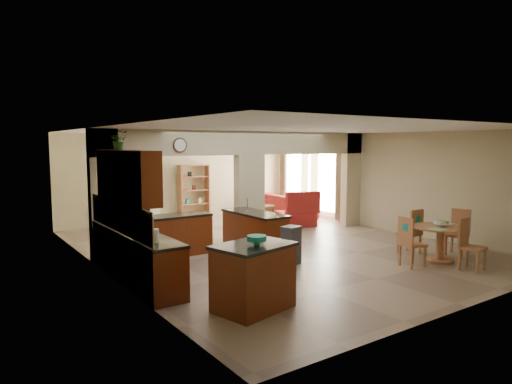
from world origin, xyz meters
TOP-DOWN VIEW (x-y plane):
  - floor at (0.00, 0.00)m, footprint 10.00×10.00m
  - ceiling at (0.00, 0.00)m, footprint 10.00×10.00m
  - wall_back at (0.00, 5.00)m, footprint 8.00×0.00m
  - wall_front at (0.00, -5.00)m, footprint 8.00×0.00m
  - wall_left at (-4.00, 0.00)m, footprint 0.00×10.00m
  - wall_right at (4.00, 0.00)m, footprint 0.00×10.00m
  - partition_left_pier at (-3.70, 1.00)m, footprint 0.60×0.25m
  - partition_center_pier at (0.00, 1.00)m, footprint 0.80×0.25m
  - partition_right_pier at (3.70, 1.00)m, footprint 0.60×0.25m
  - partition_header at (0.00, 1.00)m, footprint 8.00×0.25m
  - kitchen_counter at (-3.26, -0.25)m, footprint 2.52×3.29m
  - upper_cabinets at (-3.82, -0.80)m, footprint 0.35×2.40m
  - peninsula at (-0.60, -0.11)m, footprint 0.70×1.85m
  - wall_clock at (-2.00, 0.85)m, footprint 0.34×0.03m
  - rug at (1.20, 2.10)m, footprint 1.60×1.30m
  - fireplace at (-1.60, 4.83)m, footprint 1.60×0.35m
  - shelving_unit at (0.35, 4.82)m, footprint 1.00×0.32m
  - window_a at (3.97, 2.30)m, footprint 0.02×0.90m
  - window_b at (3.97, 4.00)m, footprint 0.02×0.90m
  - glazed_door at (3.97, 3.15)m, footprint 0.02×0.70m
  - drape_a_left at (3.93, 1.70)m, footprint 0.10×0.28m
  - drape_a_right at (3.93, 2.90)m, footprint 0.10×0.28m
  - drape_b_left at (3.93, 3.40)m, footprint 0.10×0.28m
  - drape_b_right at (3.93, 4.60)m, footprint 0.10×0.28m
  - ceiling_fan at (1.50, 3.00)m, footprint 1.00×1.00m
  - kitchen_island at (-2.75, -3.21)m, footprint 1.31×1.06m
  - teal_bowl at (-2.74, -3.28)m, footprint 0.29×0.29m
  - trash_can at (-0.64, -1.49)m, footprint 0.41×0.37m
  - dining_table at (2.05, -3.15)m, footprint 1.11×1.11m
  - fruit_bowl at (2.02, -3.16)m, footprint 0.30×0.30m
  - sofa at (3.30, 3.63)m, footprint 2.59×1.20m
  - chaise at (2.29, 1.91)m, footprint 1.27×1.14m
  - armchair at (1.11, 2.26)m, footprint 0.96×0.97m
  - ottoman at (1.26, 1.62)m, footprint 0.64×0.64m
  - plant at (-3.82, -0.46)m, footprint 0.33×0.29m
  - chair_north at (2.15, -2.38)m, footprint 0.43×0.43m
  - chair_east at (2.98, -2.99)m, footprint 0.49×0.49m
  - chair_south at (1.97, -3.81)m, footprint 0.47×0.47m
  - chair_west at (1.18, -3.03)m, footprint 0.50×0.50m

SIDE VIEW (x-z plane):
  - floor at x=0.00m, z-range 0.00..0.00m
  - rug at x=1.20m, z-range 0.00..0.01m
  - ottoman at x=1.26m, z-range 0.00..0.36m
  - chaise at x=2.29m, z-range 0.00..0.43m
  - armchair at x=1.11m, z-range 0.00..0.70m
  - trash_can at x=-0.64m, z-range 0.00..0.73m
  - sofa at x=3.30m, z-range 0.00..0.74m
  - peninsula at x=-0.60m, z-range 0.00..0.91m
  - kitchen_counter at x=-3.26m, z-range -0.27..1.20m
  - kitchen_island at x=-2.75m, z-range 0.00..1.00m
  - dining_table at x=2.05m, z-range 0.13..0.88m
  - chair_north at x=2.15m, z-range 0.04..1.07m
  - chair_east at x=2.98m, z-range 0.04..1.07m
  - chair_south at x=1.97m, z-range 0.04..1.07m
  - chair_west at x=1.18m, z-range 0.04..1.07m
  - fireplace at x=-1.60m, z-range 0.01..1.21m
  - fruit_bowl at x=2.02m, z-range 0.76..0.92m
  - shelving_unit at x=0.35m, z-range 0.00..1.80m
  - glazed_door at x=3.97m, z-range 0.00..2.10m
  - teal_bowl at x=-2.74m, z-range 1.00..1.14m
  - partition_center_pier at x=0.00m, z-range 0.00..2.20m
  - drape_a_left at x=3.93m, z-range 0.05..2.35m
  - drape_a_right at x=3.93m, z-range 0.05..2.35m
  - drape_b_left at x=3.93m, z-range 0.05..2.35m
  - drape_b_right at x=3.93m, z-range 0.05..2.35m
  - window_a at x=3.97m, z-range 0.25..2.15m
  - window_b at x=3.97m, z-range 0.25..2.15m
  - partition_left_pier at x=-3.70m, z-range 0.00..2.80m
  - partition_right_pier at x=3.70m, z-range 0.00..2.80m
  - wall_back at x=0.00m, z-range -2.60..5.40m
  - wall_front at x=0.00m, z-range -2.60..5.40m
  - wall_left at x=-4.00m, z-range -3.60..6.40m
  - wall_right at x=4.00m, z-range -3.60..6.40m
  - upper_cabinets at x=-3.82m, z-range 1.47..2.37m
  - wall_clock at x=-2.00m, z-range 2.28..2.62m
  - partition_header at x=0.00m, z-range 2.20..2.80m
  - plant at x=-3.82m, z-range 2.37..2.71m
  - ceiling_fan at x=1.50m, z-range 2.51..2.61m
  - ceiling at x=0.00m, z-range 2.80..2.80m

